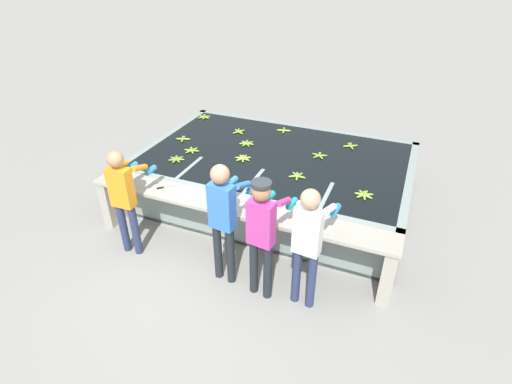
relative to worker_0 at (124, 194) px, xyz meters
The scene contains 21 objects.
ground_plane 1.75m from the worker_0, 10.62° to the left, with size 80.00×80.00×0.00m, color gray.
wash_tank 2.66m from the worker_0, 56.81° to the left, with size 4.51×2.94×0.86m.
work_ledge 1.55m from the worker_0, 19.06° to the left, with size 4.51×0.45×0.86m.
worker_0 is the anchor object (origin of this frame).
worker_1 1.53m from the worker_0, ahead, with size 0.45×0.74×1.75m.
worker_2 2.08m from the worker_0, ahead, with size 0.46×0.74×1.69m.
worker_3 2.63m from the worker_0, ahead, with size 0.45×0.73×1.68m.
banana_bunch_floating_0 1.77m from the worker_0, 89.14° to the left, with size 0.28×0.28×0.08m.
banana_bunch_floating_1 2.16m from the worker_0, 99.76° to the left, with size 0.28×0.28×0.08m.
banana_bunch_floating_2 2.87m from the worker_0, 81.17° to the left, with size 0.25×0.25×0.08m.
banana_bunch_floating_3 2.53m from the worker_0, 71.68° to the left, with size 0.28×0.28×0.08m.
banana_bunch_floating_4 2.56m from the worker_0, 38.65° to the left, with size 0.27×0.28×0.08m.
banana_bunch_floating_5 3.37m from the worker_0, 25.26° to the left, with size 0.28×0.28×0.08m.
banana_bunch_floating_6 3.45m from the worker_0, 69.31° to the left, with size 0.28×0.28×0.08m.
banana_bunch_floating_7 3.95m from the worker_0, 49.80° to the left, with size 0.26×0.26×0.08m.
banana_bunch_floating_8 2.08m from the worker_0, 61.97° to the left, with size 0.28×0.28×0.08m.
banana_bunch_floating_9 3.23m from the worker_0, 48.64° to the left, with size 0.28×0.27×0.08m.
banana_bunch_floating_10 3.31m from the worker_0, 99.52° to the left, with size 0.28×0.28×0.08m.
banana_bunch_floating_11 1.38m from the worker_0, 91.40° to the left, with size 0.28×0.28×0.08m.
knife_0 1.27m from the worker_0, 22.42° to the left, with size 0.35×0.05×0.02m.
knife_1 0.63m from the worker_0, 61.64° to the left, with size 0.26×0.27×0.02m.
Camera 1 is at (2.05, -3.88, 3.88)m, focal length 28.00 mm.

